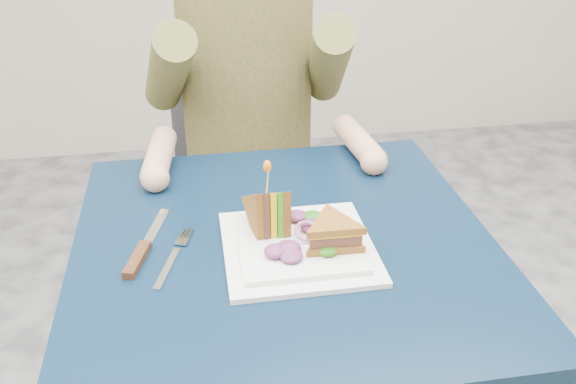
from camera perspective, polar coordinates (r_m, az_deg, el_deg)
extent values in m
cube|color=black|center=(1.11, -0.35, -5.07)|extent=(0.75, 0.75, 0.03)
cylinder|color=#595B5E|center=(1.59, -13.90, -10.41)|extent=(0.04, 0.04, 0.70)
cylinder|color=#595B5E|center=(1.64, 9.09, -8.24)|extent=(0.04, 0.04, 0.70)
cube|color=#47474C|center=(1.79, -3.54, -0.67)|extent=(0.42, 0.40, 0.04)
cube|color=#47474C|center=(1.84, -4.40, 8.88)|extent=(0.42, 0.03, 0.46)
cylinder|color=#47474C|center=(1.77, -8.58, -10.46)|extent=(0.02, 0.02, 0.43)
cylinder|color=#47474C|center=(1.80, 3.06, -9.37)|extent=(0.02, 0.02, 0.43)
cylinder|color=#47474C|center=(2.05, -8.89, -4.41)|extent=(0.02, 0.02, 0.43)
cylinder|color=#47474C|center=(2.07, 1.10, -3.56)|extent=(0.02, 0.02, 0.43)
cylinder|color=#4B4422|center=(1.60, -3.93, 12.12)|extent=(0.34, 0.34, 0.52)
cylinder|color=brown|center=(1.50, -11.14, 11.10)|extent=(0.15, 0.39, 0.31)
cylinder|color=tan|center=(1.36, -11.95, 3.33)|extent=(0.08, 0.20, 0.06)
sphere|color=tan|center=(1.28, -12.33, 1.28)|extent=(0.06, 0.06, 0.06)
cylinder|color=brown|center=(1.54, 3.81, 12.02)|extent=(0.15, 0.39, 0.31)
cylinder|color=tan|center=(1.41, 6.62, 4.69)|extent=(0.08, 0.20, 0.06)
sphere|color=tan|center=(1.33, 8.04, 2.83)|extent=(0.06, 0.06, 0.06)
cube|color=white|center=(1.07, 0.97, -5.23)|extent=(0.26, 0.26, 0.01)
cube|color=white|center=(1.06, 0.97, -4.78)|extent=(0.21, 0.21, 0.01)
cube|color=silver|center=(1.05, -11.23, -7.00)|extent=(0.05, 0.11, 0.00)
cube|color=silver|center=(1.10, -9.90, -4.57)|extent=(0.03, 0.03, 0.00)
cube|color=silver|center=(1.13, -9.83, -3.78)|extent=(0.01, 0.03, 0.00)
cube|color=silver|center=(1.13, -9.59, -3.81)|extent=(0.01, 0.03, 0.00)
cube|color=silver|center=(1.12, -9.35, -3.83)|extent=(0.01, 0.03, 0.00)
cube|color=silver|center=(1.12, -9.11, -3.86)|extent=(0.01, 0.03, 0.00)
cube|color=silver|center=(1.15, -12.34, -3.38)|extent=(0.05, 0.14, 0.00)
cube|color=black|center=(1.07, -13.93, -6.14)|extent=(0.05, 0.10, 0.01)
cylinder|color=silver|center=(1.08, -13.58, -5.08)|extent=(0.01, 0.01, 0.00)
cylinder|color=silver|center=(1.05, -14.38, -6.62)|extent=(0.01, 0.01, 0.00)
cylinder|color=tan|center=(1.04, -1.92, 1.05)|extent=(0.01, 0.01, 0.06)
ellipsoid|color=orange|center=(1.03, -1.95, 2.42)|extent=(0.01, 0.01, 0.02)
torus|color=#9E4C7A|center=(1.06, 1.73, -3.66)|extent=(0.04, 0.04, 0.02)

